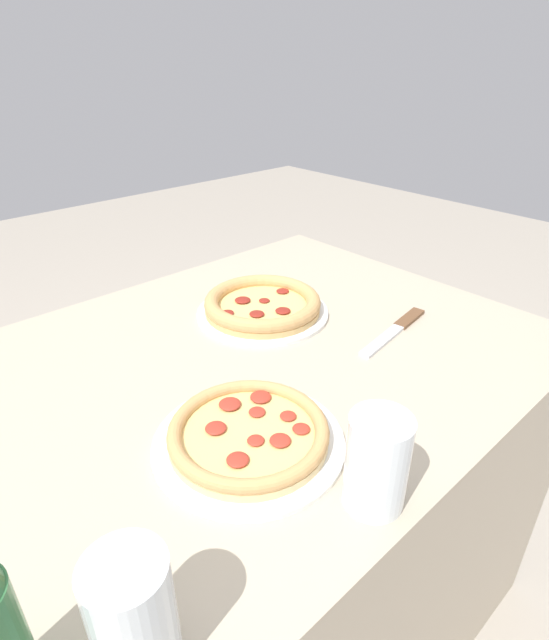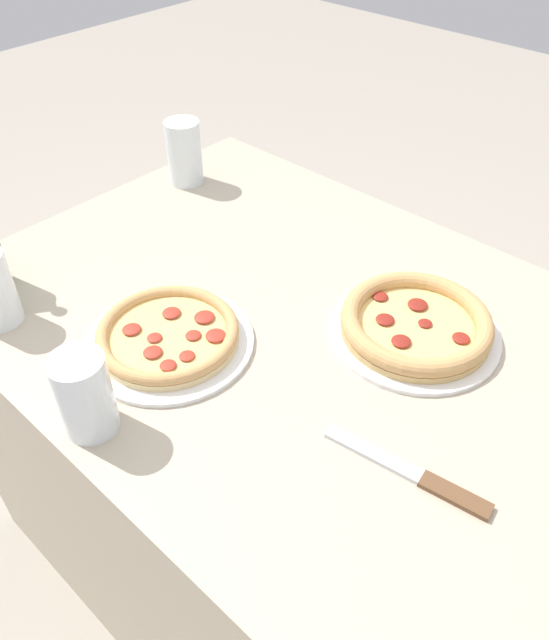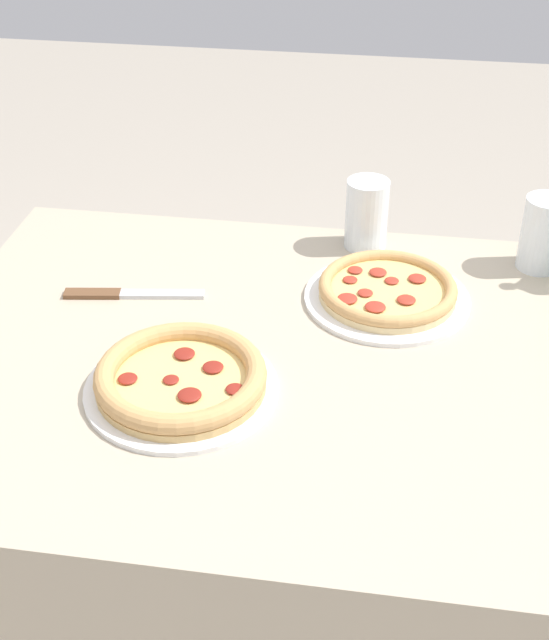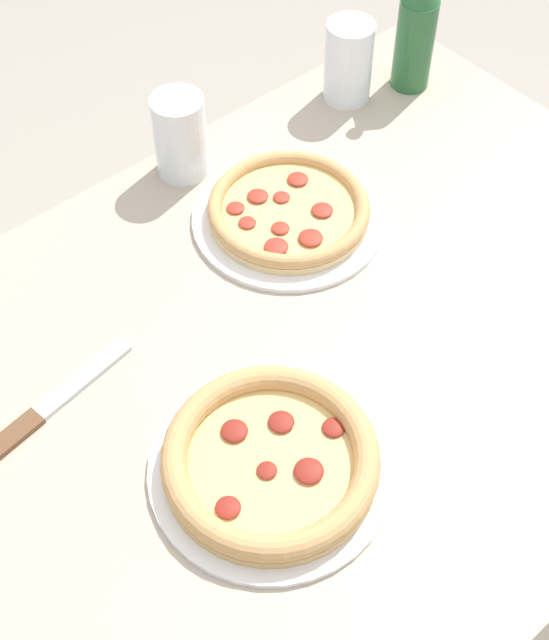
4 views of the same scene
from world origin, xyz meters
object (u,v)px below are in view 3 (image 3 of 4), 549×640
pizza_salami (181,380)px  glass_mango_juice (542,237)px  pizza_margherita (387,291)px  knife (127,294)px  glass_water (367,216)px

pizza_salami → glass_mango_juice: (-0.54, -0.44, 0.04)m
pizza_margherita → glass_mango_juice: glass_mango_juice is taller
pizza_margherita → pizza_salami: 0.40m
pizza_margherita → glass_mango_juice: size_ratio=2.09×
glass_mango_juice → knife: glass_mango_juice is taller
glass_water → glass_mango_juice: bearing=174.5°
pizza_margherita → glass_water: 0.19m
glass_mango_juice → knife: 0.72m
pizza_margherita → knife: 0.43m
glass_water → glass_mango_juice: 0.31m
pizza_margherita → glass_mango_juice: (-0.26, -0.15, 0.04)m
glass_water → glass_mango_juice: size_ratio=0.98×
glass_water → knife: (0.38, 0.23, -0.06)m
pizza_salami → glass_mango_juice: size_ratio=2.13×
knife → glass_water: bearing=-148.4°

